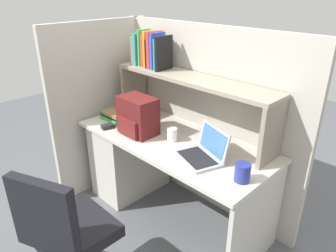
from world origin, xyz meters
name	(u,v)px	position (x,y,z in m)	size (l,w,h in m)	color
ground_plane	(172,213)	(0.00, 0.00, 0.00)	(8.00, 8.00, 0.00)	#595B60
desk	(141,157)	(-0.39, 0.00, 0.40)	(1.60, 0.70, 0.73)	beige
cubicle_partition_rear	(204,119)	(0.00, 0.38, 0.78)	(1.84, 0.05, 1.55)	#B2ADA0
cubicle_partition_left	(104,107)	(-0.85, -0.05, 0.78)	(0.05, 1.06, 1.55)	#B2ADA0
overhead_hutch	(191,89)	(0.00, 0.20, 1.08)	(1.44, 0.28, 0.45)	gray
reference_books_on_shelf	(151,51)	(-0.45, 0.20, 1.32)	(0.34, 0.19, 0.30)	olive
laptop	(204,152)	(0.37, -0.07, 0.78)	(0.38, 0.34, 0.22)	#B7BABF
backpack	(137,116)	(-0.26, -0.13, 0.88)	(0.30, 0.22, 0.30)	#591919
computer_mouse	(108,126)	(-0.51, -0.25, 0.75)	(0.06, 0.10, 0.03)	#262628
paper_cup	(172,135)	(0.03, -0.03, 0.78)	(0.08, 0.08, 0.10)	white
snack_canister	(242,173)	(0.70, -0.12, 0.79)	(0.10, 0.10, 0.12)	navy
desk_book_stack	(117,115)	(-0.61, -0.08, 0.77)	(0.26, 0.20, 0.08)	green
office_chair	(69,244)	(0.09, -0.97, 0.39)	(0.53, 0.55, 0.93)	black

